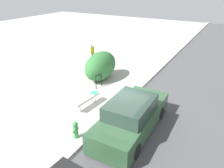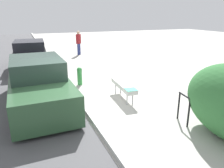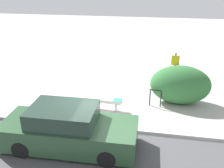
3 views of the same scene
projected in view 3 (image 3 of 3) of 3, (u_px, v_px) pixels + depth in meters
The scene contains 8 objects.
ground_plane at pixel (106, 129), 9.83m from camera, with size 60.00×60.00×0.00m, color #ADAAA3.
curb at pixel (106, 128), 9.80m from camera, with size 60.00×0.20×0.13m.
bench at pixel (103, 100), 11.10m from camera, with size 1.70×0.49×0.56m.
bike_rack at pixel (155, 96), 11.39m from camera, with size 0.55×0.13×0.83m.
sign_post at pixel (174, 72), 11.78m from camera, with size 0.36×0.08×2.30m.
fire_hydrant at pixel (48, 108), 10.53m from camera, with size 0.36×0.22×0.77m.
shrub_hedge at pixel (180, 85), 11.54m from camera, with size 2.76×1.53×1.84m.
parked_car_near at pixel (68, 130), 8.57m from camera, with size 4.66×1.85×1.55m.
Camera 3 is at (1.68, -8.15, 5.53)m, focal length 40.00 mm.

